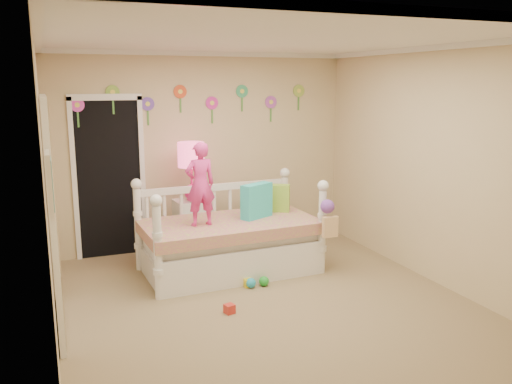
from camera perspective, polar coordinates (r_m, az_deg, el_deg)
name	(u,v)px	position (r m, az deg, el deg)	size (l,w,h in m)	color
floor	(269,306)	(5.51, 1.37, -12.03)	(4.00, 4.50, 0.01)	#7F684C
ceiling	(270,38)	(5.06, 1.51, 16.04)	(4.00, 4.50, 0.01)	white
back_wall	(204,151)	(7.23, -5.59, 4.34)	(4.00, 0.01, 2.60)	tan
left_wall	(46,195)	(4.73, -21.46, -0.29)	(0.01, 4.50, 2.60)	tan
right_wall	(437,167)	(6.18, 18.77, 2.54)	(0.01, 4.50, 2.60)	tan
crown_molding	(270,42)	(5.06, 1.51, 15.70)	(4.00, 4.50, 0.06)	white
daybed	(229,226)	(6.30, -2.86, -3.60)	(2.06, 1.11, 1.12)	white
pillow_turquoise	(257,201)	(6.36, 0.06, -0.95)	(0.41, 0.14, 0.41)	#23B3A7
pillow_lime	(275,198)	(6.69, 2.04, -0.64)	(0.36, 0.13, 0.34)	#8ABB39
child	(200,184)	(5.99, -5.96, 0.83)	(0.35, 0.23, 0.95)	#EE3696
nightstand	(193,228)	(6.94, -6.74, -3.82)	(0.44, 0.34, 0.74)	white
table_lamp	(191,162)	(6.77, -6.91, 3.20)	(0.33, 0.33, 0.74)	#FA2186
closet_doorway	(109,177)	(7.01, -15.37, 1.56)	(0.90, 0.04, 2.07)	black
flower_decals	(196,103)	(7.14, -6.37, 9.39)	(3.40, 0.02, 0.50)	#B2668C
mirror_closet	(53,216)	(5.08, -20.83, -2.37)	(0.07, 1.30, 2.10)	white
wall_picture	(50,184)	(3.80, -21.14, 0.83)	(0.05, 0.34, 0.42)	white
hanging_bag	(328,220)	(6.13, 7.67, -2.94)	(0.20, 0.16, 0.36)	beige
toy_scatter	(247,298)	(5.56, -0.96, -11.20)	(0.80, 1.30, 0.11)	#996666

